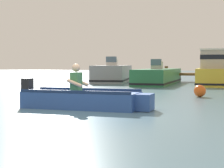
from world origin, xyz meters
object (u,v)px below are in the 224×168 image
at_px(moored_boat_yellow, 215,72).
at_px(mooring_buoy, 200,91).
at_px(moored_boat_green, 158,77).
at_px(moored_boat_grey, 113,74).
at_px(rowboat_with_person, 84,99).

height_order(moored_boat_yellow, mooring_buoy, moored_boat_yellow).
bearing_deg(moored_boat_green, mooring_buoy, -67.49).
distance_m(moored_boat_yellow, mooring_buoy, 7.72).
relative_size(moored_boat_grey, moored_boat_yellow, 1.29).
bearing_deg(moored_boat_yellow, rowboat_with_person, -101.34).
relative_size(rowboat_with_person, moored_boat_green, 0.54).
distance_m(rowboat_with_person, moored_boat_yellow, 12.51).
bearing_deg(mooring_buoy, moored_boat_yellow, 90.44).
relative_size(rowboat_with_person, moored_boat_yellow, 0.77).
height_order(moored_boat_grey, mooring_buoy, moored_boat_grey).
relative_size(rowboat_with_person, moored_boat_grey, 0.60).
xyz_separation_m(moored_boat_green, moored_boat_yellow, (3.27, -0.35, 0.32)).
distance_m(moored_boat_grey, moored_boat_yellow, 6.96).
bearing_deg(rowboat_with_person, mooring_buoy, 61.07).
distance_m(rowboat_with_person, moored_boat_green, 12.63).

